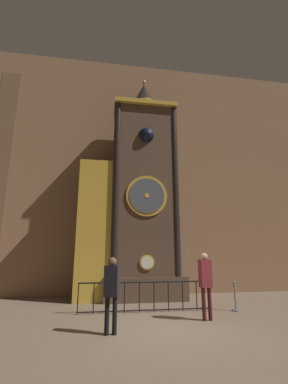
# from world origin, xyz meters

# --- Properties ---
(ground_plane) EXTENTS (28.00, 28.00, 0.00)m
(ground_plane) POSITION_xyz_m (0.00, 0.00, 0.00)
(ground_plane) COLOR #75604C
(cathedral_back_wall) EXTENTS (24.00, 0.32, 12.03)m
(cathedral_back_wall) POSITION_xyz_m (-0.09, 5.67, 6.01)
(cathedral_back_wall) COLOR #936B4C
(cathedral_back_wall) RESTS_ON ground_plane
(clock_tower) EXTENTS (4.50, 1.80, 10.26)m
(clock_tower) POSITION_xyz_m (-0.37, 4.31, 4.19)
(clock_tower) COLOR brown
(clock_tower) RESTS_ON ground_plane
(railing_fence) EXTENTS (4.40, 0.05, 0.94)m
(railing_fence) POSITION_xyz_m (-0.22, 2.04, 0.52)
(railing_fence) COLOR black
(railing_fence) RESTS_ON ground_plane
(visitor_near) EXTENTS (0.39, 0.32, 1.74)m
(visitor_near) POSITION_xyz_m (-1.45, -0.16, 1.05)
(visitor_near) COLOR black
(visitor_near) RESTS_ON ground_plane
(visitor_far) EXTENTS (0.37, 0.27, 1.85)m
(visitor_far) POSITION_xyz_m (1.29, 0.72, 1.11)
(visitor_far) COLOR #461518
(visitor_far) RESTS_ON ground_plane
(stanchion_post) EXTENTS (0.28, 0.28, 0.94)m
(stanchion_post) POSITION_xyz_m (2.70, 1.74, 0.30)
(stanchion_post) COLOR gray
(stanchion_post) RESTS_ON ground_plane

